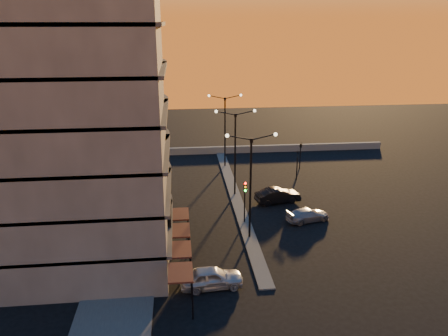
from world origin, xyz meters
TOP-DOWN VIEW (x-y plane):
  - ground at (0.00, 0.00)m, footprint 120.00×120.00m
  - sidewalk_west at (-10.50, 4.00)m, footprint 5.00×40.00m
  - median at (0.00, 10.00)m, footprint 1.20×36.00m
  - parapet at (2.00, 26.00)m, footprint 44.00×0.50m
  - building at (-14.00, 0.03)m, footprint 14.35×17.08m
  - streetlamp_near at (0.00, 0.00)m, footprint 4.32×0.32m
  - streetlamp_mid at (0.00, 10.00)m, footprint 4.32×0.32m
  - streetlamp_far at (0.00, 20.00)m, footprint 4.32×0.32m
  - traffic_light_main at (0.00, 2.87)m, footprint 0.28×0.44m
  - signal_east_a at (8.00, 14.00)m, footprint 0.13×0.16m
  - signal_east_b at (9.50, 18.00)m, footprint 0.42×1.99m
  - car_hatchback at (-3.91, -7.16)m, footprint 4.64×2.13m
  - car_sedan at (4.22, 7.48)m, footprint 4.97×2.50m
  - car_wagon at (6.10, 2.79)m, footprint 4.56×2.73m

SIDE VIEW (x-z plane):
  - ground at x=0.00m, z-range 0.00..0.00m
  - sidewalk_west at x=-10.50m, z-range 0.00..0.12m
  - median at x=0.00m, z-range 0.00..0.12m
  - parapet at x=2.00m, z-range 0.00..1.00m
  - car_wagon at x=6.10m, z-range 0.00..1.24m
  - car_hatchback at x=-3.91m, z-range 0.00..1.54m
  - car_sedan at x=4.22m, z-range 0.00..1.56m
  - signal_east_a at x=8.00m, z-range 0.13..3.73m
  - traffic_light_main at x=0.00m, z-range 0.76..5.01m
  - signal_east_b at x=9.50m, z-range 1.30..4.90m
  - streetlamp_near at x=0.00m, z-range 0.84..10.35m
  - streetlamp_mid at x=0.00m, z-range 0.84..10.35m
  - streetlamp_far at x=0.00m, z-range 0.84..10.35m
  - building at x=-14.00m, z-range -0.59..24.41m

